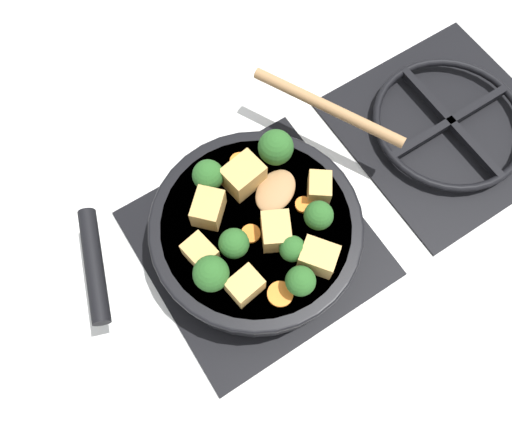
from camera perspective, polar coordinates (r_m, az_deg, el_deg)
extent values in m
plane|color=silver|center=(0.73, 0.00, -2.25)|extent=(2.40, 2.40, 0.00)
cube|color=black|center=(0.72, 0.00, -2.14)|extent=(0.31, 0.31, 0.01)
torus|color=black|center=(0.71, 0.00, -1.72)|extent=(0.24, 0.24, 0.01)
cube|color=black|center=(0.71, 0.00, -1.72)|extent=(0.01, 0.23, 0.01)
cube|color=black|center=(0.71, 0.00, -1.72)|extent=(0.23, 0.01, 0.01)
cube|color=black|center=(0.86, 20.91, 10.26)|extent=(0.31, 0.31, 0.01)
torus|color=black|center=(0.85, 21.28, 10.81)|extent=(0.24, 0.24, 0.01)
cube|color=black|center=(0.85, 21.28, 10.81)|extent=(0.01, 0.23, 0.01)
cube|color=black|center=(0.85, 21.28, 10.81)|extent=(0.23, 0.01, 0.01)
cylinder|color=black|center=(0.68, 0.00, -0.81)|extent=(0.28, 0.28, 0.05)
cylinder|color=brown|center=(0.67, 0.00, -0.69)|extent=(0.25, 0.25, 0.04)
torus|color=black|center=(0.66, 0.00, -0.13)|extent=(0.29, 0.29, 0.01)
cylinder|color=black|center=(0.68, -18.03, -4.49)|extent=(0.15, 0.07, 0.02)
ellipsoid|color=#A87A4C|center=(0.67, 2.24, 3.80)|extent=(0.07, 0.08, 0.01)
cylinder|color=#A87A4C|center=(0.74, 8.22, 13.09)|extent=(0.22, 0.12, 0.02)
cube|color=tan|center=(0.65, -5.49, 1.80)|extent=(0.06, 0.06, 0.04)
cube|color=tan|center=(0.61, -1.28, -7.06)|extent=(0.04, 0.04, 0.03)
cube|color=tan|center=(0.63, 2.30, -0.83)|extent=(0.06, 0.05, 0.04)
cube|color=tan|center=(0.66, -1.45, 5.52)|extent=(0.05, 0.06, 0.04)
cube|color=tan|center=(0.63, -6.53, -3.06)|extent=(0.04, 0.04, 0.03)
cube|color=tan|center=(0.62, 7.14, -3.79)|extent=(0.06, 0.06, 0.04)
cube|color=tan|center=(0.66, 7.26, 4.19)|extent=(0.05, 0.05, 0.03)
cylinder|color=#709956|center=(0.69, 2.20, 7.75)|extent=(0.01, 0.01, 0.01)
sphere|color=#285B23|center=(0.67, 2.27, 8.74)|extent=(0.05, 0.05, 0.05)
cylinder|color=#709956|center=(0.64, 4.06, -3.36)|extent=(0.01, 0.01, 0.01)
sphere|color=#285B23|center=(0.62, 4.18, -2.83)|extent=(0.03, 0.03, 0.03)
cylinder|color=#709956|center=(0.63, -4.99, -6.23)|extent=(0.01, 0.01, 0.01)
sphere|color=#285B23|center=(0.60, -5.16, -5.67)|extent=(0.05, 0.05, 0.05)
cylinder|color=#709956|center=(0.65, 6.96, 0.31)|extent=(0.01, 0.01, 0.01)
sphere|color=#285B23|center=(0.63, 7.17, 0.98)|extent=(0.04, 0.04, 0.04)
cylinder|color=#709956|center=(0.67, -5.34, 4.72)|extent=(0.01, 0.01, 0.01)
sphere|color=#285B23|center=(0.65, -5.50, 5.55)|extent=(0.04, 0.04, 0.04)
cylinder|color=#709956|center=(0.64, -2.47, -2.84)|extent=(0.01, 0.01, 0.01)
sphere|color=#285B23|center=(0.62, -2.54, -2.23)|extent=(0.04, 0.04, 0.04)
cylinder|color=#709956|center=(0.62, 4.82, -7.06)|extent=(0.01, 0.01, 0.01)
sphere|color=#285B23|center=(0.60, 4.97, -6.59)|extent=(0.04, 0.04, 0.04)
cylinder|color=orange|center=(0.62, 2.78, -8.00)|extent=(0.03, 0.03, 0.01)
cylinder|color=orange|center=(0.66, 5.46, 2.21)|extent=(0.02, 0.02, 0.01)
cylinder|color=orange|center=(0.65, -0.60, -1.11)|extent=(0.03, 0.03, 0.01)
cylinder|color=orange|center=(0.69, -1.93, 7.17)|extent=(0.03, 0.03, 0.01)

